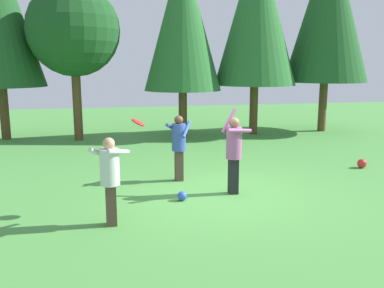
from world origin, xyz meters
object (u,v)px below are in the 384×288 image
at_px(person_thrower, 234,149).
at_px(frisbee, 138,122).
at_px(tree_left, 73,31).
at_px(person_bystander, 179,143).
at_px(tree_center, 182,20).
at_px(tree_right, 256,11).
at_px(tree_far_right, 328,7).
at_px(ball_red, 362,163).
at_px(person_catcher, 110,174).
at_px(ball_blue, 182,196).

xyz_separation_m(person_thrower, frisbee, (-2.11, -0.63, 0.72)).
height_order(frisbee, tree_left, tree_left).
bearing_deg(person_bystander, tree_center, -161.45).
xyz_separation_m(person_bystander, tree_right, (4.35, 6.36, 3.97)).
xyz_separation_m(tree_left, tree_far_right, (10.22, 0.04, 1.11)).
bearing_deg(ball_red, person_bystander, -178.36).
distance_m(person_thrower, person_bystander, 1.62).
height_order(person_bystander, tree_right, tree_right).
relative_size(frisbee, tree_center, 0.05).
distance_m(person_catcher, frisbee, 1.18).
distance_m(ball_blue, tree_far_right, 12.21).
bearing_deg(tree_right, tree_far_right, 1.35).
bearing_deg(person_bystander, ball_blue, 22.35).
bearing_deg(ball_red, tree_left, 141.57).
relative_size(person_catcher, tree_right, 0.20).
relative_size(person_thrower, person_catcher, 1.19).
distance_m(person_bystander, tree_center, 7.36).
height_order(ball_red, tree_right, tree_right).
distance_m(person_thrower, ball_red, 4.54).
height_order(ball_red, tree_left, tree_left).
xyz_separation_m(person_bystander, tree_left, (-2.69, 6.40, 3.10)).
xyz_separation_m(ball_red, tree_far_right, (2.34, 6.29, 5.03)).
bearing_deg(ball_red, person_catcher, -158.38).
height_order(person_catcher, person_bystander, person_bystander).
relative_size(person_thrower, tree_center, 0.26).
bearing_deg(ball_blue, person_catcher, -144.74).
relative_size(person_bystander, tree_far_right, 0.20).
distance_m(ball_red, tree_left, 10.79).
relative_size(tree_right, tree_center, 1.10).
xyz_separation_m(person_bystander, tree_center, (1.35, 6.31, 3.54)).
bearing_deg(frisbee, person_catcher, -130.83).
height_order(ball_blue, tree_right, tree_right).
height_order(ball_red, tree_far_right, tree_far_right).
relative_size(frisbee, tree_right, 0.04).
bearing_deg(tree_center, person_bystander, -102.06).
bearing_deg(ball_blue, frisbee, -156.80).
relative_size(ball_blue, tree_left, 0.03).
relative_size(person_bystander, ball_red, 6.40).
bearing_deg(ball_blue, tree_right, 59.93).
relative_size(person_bystander, tree_left, 0.28).
distance_m(person_thrower, tree_right, 9.23).
bearing_deg(person_thrower, tree_far_right, -147.00).
relative_size(person_thrower, tree_far_right, 0.23).
bearing_deg(person_bystander, tree_far_right, 161.13).
relative_size(person_catcher, ball_red, 6.26).
xyz_separation_m(person_bystander, ball_red, (5.18, 0.15, -0.83)).
xyz_separation_m(person_bystander, tree_far_right, (7.53, 6.43, 4.21)).
distance_m(ball_blue, tree_center, 9.12).
relative_size(frisbee, tree_left, 0.06).
relative_size(ball_blue, tree_right, 0.03).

